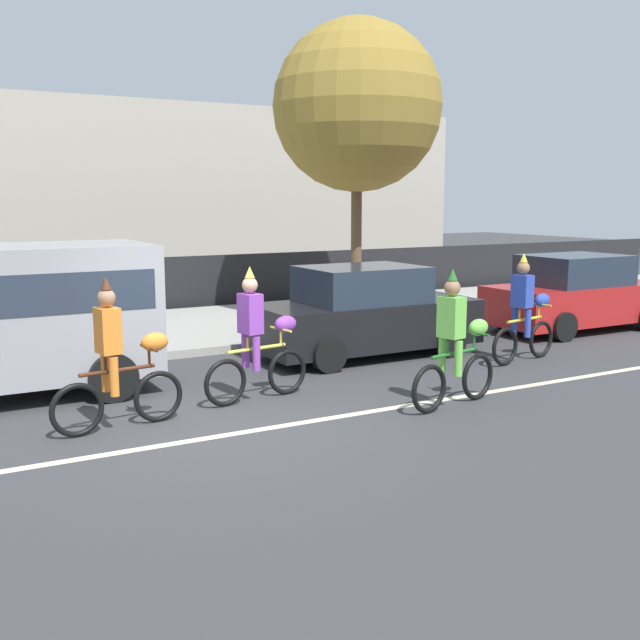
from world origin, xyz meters
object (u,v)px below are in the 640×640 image
at_px(parade_cyclist_orange, 118,363).
at_px(parked_car_black, 365,314).
at_px(parked_car_red, 575,294).
at_px(parade_cyclist_cobalt, 525,314).
at_px(parade_cyclist_lime, 456,346).
at_px(parade_cyclist_purple, 258,342).

distance_m(parade_cyclist_orange, parked_car_black, 5.50).
bearing_deg(parked_car_red, parade_cyclist_cobalt, -150.62).
bearing_deg(parade_cyclist_orange, parked_car_black, 24.01).
height_order(parade_cyclist_lime, parade_cyclist_cobalt, same).
relative_size(parade_cyclist_orange, parked_car_black, 0.47).
height_order(parade_cyclist_purple, parade_cyclist_cobalt, same).
bearing_deg(parade_cyclist_cobalt, parked_car_red, 29.38).
height_order(parade_cyclist_orange, parked_car_red, parade_cyclist_orange).
height_order(parade_cyclist_purple, parked_car_red, parade_cyclist_purple).
distance_m(parade_cyclist_orange, parade_cyclist_lime, 4.47).
bearing_deg(parked_car_black, parade_cyclist_orange, -155.99).
height_order(parade_cyclist_lime, parked_car_red, parade_cyclist_lime).
xyz_separation_m(parade_cyclist_lime, parade_cyclist_cobalt, (2.90, 1.66, 0.00)).
relative_size(parade_cyclist_lime, parked_car_red, 0.47).
distance_m(parade_cyclist_orange, parade_cyclist_cobalt, 7.23).
bearing_deg(parked_car_black, parade_cyclist_purple, -148.24).
xyz_separation_m(parade_cyclist_orange, parked_car_black, (5.02, 2.24, -0.06)).
distance_m(parked_car_red, parked_car_black, 5.46).
xyz_separation_m(parked_car_red, parked_car_black, (-5.46, -0.06, 0.00)).
bearing_deg(parade_cyclist_cobalt, parade_cyclist_lime, -150.19).
xyz_separation_m(parade_cyclist_cobalt, parked_car_red, (3.28, 1.85, -0.06)).
xyz_separation_m(parade_cyclist_orange, parade_cyclist_lime, (4.31, -1.21, 0.00)).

